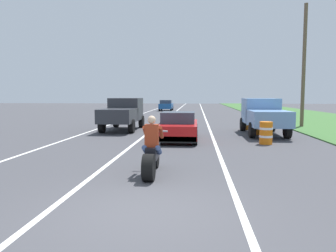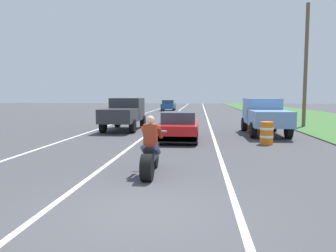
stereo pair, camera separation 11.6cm
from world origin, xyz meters
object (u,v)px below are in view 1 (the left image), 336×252
at_px(sports_car_red, 178,127).
at_px(construction_barrel_nearest, 266,133).
at_px(motorcycle_with_rider, 152,154).
at_px(construction_barrel_mid, 256,125).
at_px(pickup_truck_right_shoulder_light_blue, 264,114).
at_px(construction_barrel_far, 246,122).
at_px(pickup_truck_left_lane_dark_grey, 123,112).
at_px(distant_car_far_ahead, 166,105).

relative_size(sports_car_red, construction_barrel_nearest, 4.30).
height_order(motorcycle_with_rider, sports_car_red, motorcycle_with_rider).
relative_size(sports_car_red, construction_barrel_mid, 4.30).
xyz_separation_m(sports_car_red, pickup_truck_right_shoulder_light_blue, (4.56, 2.67, 0.48)).
relative_size(sports_car_red, pickup_truck_right_shoulder_light_blue, 0.90).
distance_m(motorcycle_with_rider, construction_barrel_mid, 10.67).
bearing_deg(construction_barrel_far, pickup_truck_left_lane_dark_grey, -173.28).
bearing_deg(pickup_truck_right_shoulder_light_blue, construction_barrel_far, 103.67).
relative_size(sports_car_red, distant_car_far_ahead, 1.08).
bearing_deg(construction_barrel_nearest, pickup_truck_right_shoulder_light_blue, 80.50).
bearing_deg(pickup_truck_left_lane_dark_grey, construction_barrel_mid, -11.52).
relative_size(construction_barrel_nearest, construction_barrel_mid, 1.00).
xyz_separation_m(pickup_truck_right_shoulder_light_blue, construction_barrel_far, (-0.60, 2.47, -0.60)).
xyz_separation_m(pickup_truck_left_lane_dark_grey, construction_barrel_nearest, (7.64, -5.25, -0.60)).
height_order(pickup_truck_left_lane_dark_grey, construction_barrel_nearest, pickup_truck_left_lane_dark_grey).
relative_size(pickup_truck_left_lane_dark_grey, construction_barrel_mid, 4.80).
bearing_deg(construction_barrel_mid, sports_car_red, -147.48).
height_order(sports_car_red, distant_car_far_ahead, distant_car_far_ahead).
distance_m(pickup_truck_right_shoulder_light_blue, construction_barrel_nearest, 3.78).
xyz_separation_m(construction_barrel_nearest, construction_barrel_far, (0.02, 6.15, 0.00)).
xyz_separation_m(motorcycle_with_rider, distant_car_far_ahead, (-3.08, 37.00, 0.18)).
bearing_deg(construction_barrel_nearest, construction_barrel_mid, 87.01).
bearing_deg(sports_car_red, motorcycle_with_rider, -92.59).
xyz_separation_m(pickup_truck_left_lane_dark_grey, construction_barrel_mid, (7.83, -1.59, -0.60)).
distance_m(sports_car_red, pickup_truck_right_shoulder_light_blue, 5.30).
distance_m(motorcycle_with_rider, pickup_truck_right_shoulder_light_blue, 10.90).
distance_m(pickup_truck_left_lane_dark_grey, construction_barrel_mid, 8.01).
distance_m(motorcycle_with_rider, sports_car_red, 7.07).
xyz_separation_m(pickup_truck_right_shoulder_light_blue, construction_barrel_nearest, (-0.62, -3.68, -0.60)).
distance_m(sports_car_red, construction_barrel_far, 6.48).
relative_size(construction_barrel_mid, construction_barrel_far, 1.00).
distance_m(construction_barrel_far, distant_car_far_ahead, 25.87).
xyz_separation_m(construction_barrel_mid, distant_car_far_ahead, (-7.53, 27.30, 0.27)).
bearing_deg(distant_car_far_ahead, construction_barrel_nearest, -76.66).
relative_size(motorcycle_with_rider, pickup_truck_right_shoulder_light_blue, 0.46).
bearing_deg(construction_barrel_far, pickup_truck_right_shoulder_light_blue, -76.33).
distance_m(pickup_truck_left_lane_dark_grey, distant_car_far_ahead, 25.71).
bearing_deg(pickup_truck_left_lane_dark_grey, distant_car_far_ahead, 89.34).
bearing_deg(pickup_truck_left_lane_dark_grey, construction_barrel_nearest, -34.50).
height_order(motorcycle_with_rider, construction_barrel_mid, motorcycle_with_rider).
relative_size(construction_barrel_mid, distant_car_far_ahead, 0.25).
height_order(construction_barrel_far, distant_car_far_ahead, distant_car_far_ahead).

